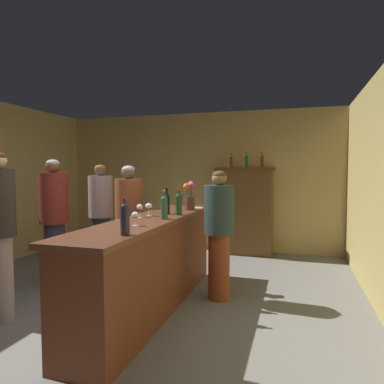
# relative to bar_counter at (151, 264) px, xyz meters

# --- Properties ---
(floor) EXTENTS (9.10, 9.10, 0.00)m
(floor) POSITION_rel_bar_counter_xyz_m (-0.38, -0.37, -0.52)
(floor) COLOR slate
(floor) RESTS_ON ground
(wall_back) EXTENTS (5.64, 0.12, 2.68)m
(wall_back) POSITION_rel_bar_counter_xyz_m (-0.38, 3.19, 0.82)
(wall_back) COLOR tan
(wall_back) RESTS_ON ground
(bar_counter) EXTENTS (0.61, 2.96, 1.03)m
(bar_counter) POSITION_rel_bar_counter_xyz_m (0.00, 0.00, 0.00)
(bar_counter) COLOR #5F2D19
(bar_counter) RESTS_ON ground
(display_cabinet) EXTENTS (1.07, 0.42, 1.61)m
(display_cabinet) POSITION_rel_bar_counter_xyz_m (0.62, 2.89, 0.32)
(display_cabinet) COLOR brown
(display_cabinet) RESTS_ON ground
(wine_bottle_merlot) EXTENTS (0.08, 0.08, 0.31)m
(wine_bottle_merlot) POSITION_rel_bar_counter_xyz_m (0.04, 0.38, 0.65)
(wine_bottle_merlot) COLOR black
(wine_bottle_merlot) RESTS_ON bar_counter
(wine_bottle_rose) EXTENTS (0.08, 0.08, 0.31)m
(wine_bottle_rose) POSITION_rel_bar_counter_xyz_m (0.21, -1.00, 0.65)
(wine_bottle_rose) COLOR #242430
(wine_bottle_rose) RESTS_ON bar_counter
(wine_bottle_pinot) EXTENTS (0.08, 0.08, 0.31)m
(wine_bottle_pinot) POSITION_rel_bar_counter_xyz_m (0.21, 0.33, 0.65)
(wine_bottle_pinot) COLOR #1E3C20
(wine_bottle_pinot) RESTS_ON bar_counter
(wine_bottle_malbec) EXTENTS (0.08, 0.08, 0.32)m
(wine_bottle_malbec) POSITION_rel_bar_counter_xyz_m (0.17, -0.04, 0.65)
(wine_bottle_malbec) COLOR #2C5230
(wine_bottle_malbec) RESTS_ON bar_counter
(wine_glass_front) EXTENTS (0.07, 0.07, 0.13)m
(wine_glass_front) POSITION_rel_bar_counter_xyz_m (0.08, -0.54, 0.61)
(wine_glass_front) COLOR white
(wine_glass_front) RESTS_ON bar_counter
(wine_glass_mid) EXTENTS (0.07, 0.07, 0.15)m
(wine_glass_mid) POSITION_rel_bar_counter_xyz_m (-0.13, -0.01, 0.62)
(wine_glass_mid) COLOR white
(wine_glass_mid) RESTS_ON bar_counter
(wine_glass_rear) EXTENTS (0.08, 0.08, 0.15)m
(wine_glass_rear) POSITION_rel_bar_counter_xyz_m (-0.10, 0.16, 0.62)
(wine_glass_rear) COLOR white
(wine_glass_rear) RESTS_ON bar_counter
(flower_arrangement) EXTENTS (0.15, 0.16, 0.38)m
(flower_arrangement) POSITION_rel_bar_counter_xyz_m (0.18, 0.86, 0.71)
(flower_arrangement) COLOR #562F22
(flower_arrangement) RESTS_ON bar_counter
(cheese_plate) EXTENTS (0.20, 0.20, 0.01)m
(cheese_plate) POSITION_rel_bar_counter_xyz_m (0.21, 1.05, 0.52)
(cheese_plate) COLOR white
(cheese_plate) RESTS_ON bar_counter
(display_bottle_left) EXTENTS (0.08, 0.08, 0.28)m
(display_bottle_left) POSITION_rel_bar_counter_xyz_m (0.35, 2.89, 1.22)
(display_bottle_left) COLOR #4C3219
(display_bottle_left) RESTS_ON display_cabinet
(display_bottle_midleft) EXTENTS (0.08, 0.08, 0.32)m
(display_bottle_midleft) POSITION_rel_bar_counter_xyz_m (0.63, 2.89, 1.23)
(display_bottle_midleft) COLOR #1C3F26
(display_bottle_midleft) RESTS_ON display_cabinet
(display_bottle_center) EXTENTS (0.08, 0.08, 0.29)m
(display_bottle_center) POSITION_rel_bar_counter_xyz_m (0.92, 2.89, 1.21)
(display_bottle_center) COLOR #43291B
(display_bottle_center) RESTS_ON display_cabinet
(patron_redhead) EXTENTS (0.31, 0.31, 1.74)m
(patron_redhead) POSITION_rel_bar_counter_xyz_m (-1.36, -0.71, 0.44)
(patron_redhead) COLOR #B3AA9C
(patron_redhead) RESTS_ON ground
(patron_by_cabinet) EXTENTS (0.37, 0.37, 1.70)m
(patron_by_cabinet) POSITION_rel_bar_counter_xyz_m (-1.54, 0.33, 0.41)
(patron_by_cabinet) COLOR #2A2E45
(patron_by_cabinet) RESTS_ON ground
(patron_near_entrance) EXTENTS (0.38, 0.38, 1.62)m
(patron_near_entrance) POSITION_rel_bar_counter_xyz_m (-0.73, 0.91, 0.36)
(patron_near_entrance) COLOR maroon
(patron_near_entrance) RESTS_ON ground
(patron_in_grey) EXTENTS (0.37, 0.37, 1.64)m
(patron_in_grey) POSITION_rel_bar_counter_xyz_m (-1.36, 1.19, 0.37)
(patron_in_grey) COLOR #2A3437
(patron_in_grey) RESTS_ON ground
(bartender) EXTENTS (0.36, 0.36, 1.55)m
(bartender) POSITION_rel_bar_counter_xyz_m (0.65, 0.53, 0.32)
(bartender) COLOR brown
(bartender) RESTS_ON ground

